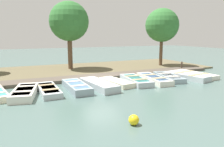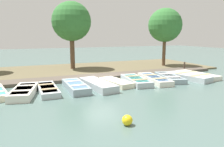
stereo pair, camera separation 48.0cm
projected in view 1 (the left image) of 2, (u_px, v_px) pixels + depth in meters
The scene contains 17 objects.
ground_plane at pixel (100, 81), 14.99m from camera, with size 80.00×80.00×0.00m, color #4C6660.
shore_bank at pixel (79, 70), 19.45m from camera, with size 8.00×24.00×0.14m.
dock_walkway at pixel (95, 77), 15.97m from camera, with size 1.59×20.42×0.22m.
rowboat_1 at pixel (25, 92), 11.35m from camera, with size 3.18×1.70×0.41m.
rowboat_2 at pixel (49, 90), 12.01m from camera, with size 3.14×0.95×0.34m.
rowboat_3 at pixel (76, 87), 12.57m from camera, with size 3.17×1.01×0.42m.
rowboat_4 at pixel (98, 85), 13.03m from camera, with size 3.44×1.42×0.44m.
rowboat_5 at pixel (116, 82), 13.92m from camera, with size 2.88×1.44×0.34m.
rowboat_6 at pixel (136, 80), 14.43m from camera, with size 3.35×1.48×0.38m.
rowboat_7 at pixel (154, 79), 14.93m from camera, with size 3.63×1.47×0.38m.
rowboat_8 at pixel (168, 77), 15.60m from camera, with size 3.40×1.81×0.36m.
rowboat_9 at pixel (186, 76), 15.77m from camera, with size 3.44×1.81×0.40m.
rowboat_10 at pixel (195, 74), 16.62m from camera, with size 3.50×1.42×0.35m.
mooring_post_far at pixel (182, 66), 19.51m from camera, with size 0.13×0.13×0.82m.
buoy at pixel (134, 120), 7.70m from camera, with size 0.38×0.38×0.38m.
park_tree_left at pixel (69, 22), 18.92m from camera, with size 3.43×3.43×6.02m.
park_tree_center at pixel (162, 25), 21.20m from camera, with size 3.23×3.23×5.69m.
Camera 1 is at (13.65, -5.43, 3.15)m, focal length 35.00 mm.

